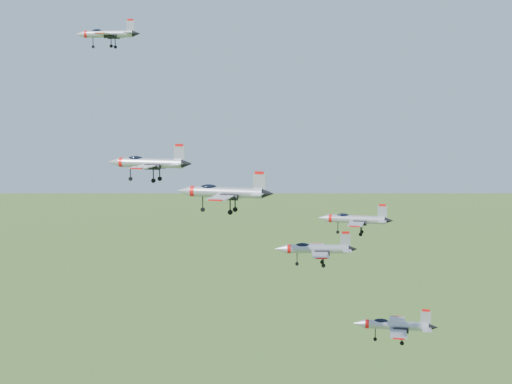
# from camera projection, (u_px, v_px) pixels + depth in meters

# --- Properties ---
(jet_lead) EXTENTS (11.28, 9.31, 3.02)m
(jet_lead) POSITION_uv_depth(u_px,v_px,m) (107.00, 34.00, 118.38)
(jet_lead) COLOR #999CA4
(jet_left_high) EXTENTS (13.20, 10.91, 3.53)m
(jet_left_high) POSITION_uv_depth(u_px,v_px,m) (148.00, 163.00, 102.94)
(jet_left_high) COLOR #999CA4
(jet_right_high) EXTENTS (11.77, 9.72, 3.15)m
(jet_right_high) POSITION_uv_depth(u_px,v_px,m) (223.00, 192.00, 82.47)
(jet_right_high) COLOR #999CA4
(jet_left_low) EXTENTS (11.46, 9.45, 3.07)m
(jet_left_low) POSITION_uv_depth(u_px,v_px,m) (354.00, 219.00, 107.84)
(jet_left_low) COLOR #999CA4
(jet_right_low) EXTENTS (10.93, 9.17, 2.93)m
(jet_right_low) POSITION_uv_depth(u_px,v_px,m) (315.00, 249.00, 93.56)
(jet_right_low) COLOR #999CA4
(jet_trail) EXTENTS (11.93, 9.81, 3.20)m
(jet_trail) POSITION_uv_depth(u_px,v_px,m) (394.00, 325.00, 100.67)
(jet_trail) COLOR #999CA4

